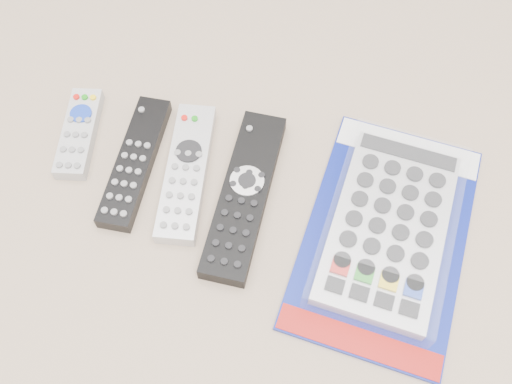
% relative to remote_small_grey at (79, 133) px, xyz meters
% --- Properties ---
extents(remote_small_grey, '(0.06, 0.15, 0.02)m').
position_rel_remote_small_grey_xyz_m(remote_small_grey, '(0.00, 0.00, 0.00)').
color(remote_small_grey, '#A5A5A7').
rests_on(remote_small_grey, ground).
extents(remote_slim_black, '(0.05, 0.20, 0.02)m').
position_rel_remote_small_grey_xyz_m(remote_slim_black, '(0.09, -0.03, 0.00)').
color(remote_slim_black, black).
rests_on(remote_slim_black, ground).
extents(remote_silver_dvd, '(0.07, 0.21, 0.02)m').
position_rel_remote_small_grey_xyz_m(remote_silver_dvd, '(0.16, -0.03, 0.00)').
color(remote_silver_dvd, '#B8B8BD').
rests_on(remote_silver_dvd, ground).
extents(remote_large_black, '(0.07, 0.25, 0.03)m').
position_rel_remote_small_grey_xyz_m(remote_large_black, '(0.25, -0.05, 0.00)').
color(remote_large_black, black).
rests_on(remote_large_black, ground).
extents(jumbo_remote_packaged, '(0.24, 0.35, 0.04)m').
position_rel_remote_small_grey_xyz_m(jumbo_remote_packaged, '(0.44, -0.07, 0.01)').
color(jumbo_remote_packaged, navy).
rests_on(jumbo_remote_packaged, ground).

